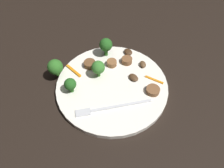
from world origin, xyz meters
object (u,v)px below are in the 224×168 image
at_px(sausage_slice_2, 153,90).
at_px(mushroom_1, 143,64).
at_px(broccoli_floret_2, 98,68).
at_px(pepper_strip_1, 74,71).
at_px(sausage_slice_3, 90,64).
at_px(sausage_slice_0, 112,63).
at_px(plate, 112,86).
at_px(broccoli_floret_0, 55,67).
at_px(broccoli_floret_1, 70,85).
at_px(pepper_strip_0, 154,80).
at_px(sausage_slice_1, 127,60).
at_px(fork, 108,108).
at_px(mushroom_2, 128,52).
at_px(broccoli_floret_3, 106,45).
at_px(mushroom_0, 134,77).

xyz_separation_m(sausage_slice_2, mushroom_1, (-0.03, -0.08, -0.00)).
height_order(broccoli_floret_2, sausage_slice_2, broccoli_floret_2).
bearing_deg(sausage_slice_2, pepper_strip_1, -50.50).
bearing_deg(sausage_slice_3, sausage_slice_0, 151.77).
height_order(plate, broccoli_floret_0, broccoli_floret_0).
bearing_deg(sausage_slice_3, broccoli_floret_1, 32.84).
xyz_separation_m(broccoli_floret_2, mushroom_1, (-0.12, 0.03, -0.03)).
bearing_deg(pepper_strip_0, broccoli_floret_0, -36.32).
bearing_deg(broccoli_floret_2, pepper_strip_0, 141.60).
bearing_deg(sausage_slice_3, mushroom_1, 148.37).
bearing_deg(broccoli_floret_2, sausage_slice_0, -163.76).
bearing_deg(pepper_strip_1, sausage_slice_1, 161.02).
relative_size(fork, mushroom_2, 6.29).
height_order(fork, mushroom_2, mushroom_2).
bearing_deg(broccoli_floret_1, pepper_strip_1, -119.51).
height_order(broccoli_floret_0, mushroom_2, broccoli_floret_0).
height_order(pepper_strip_0, pepper_strip_1, pepper_strip_1).
xyz_separation_m(mushroom_1, pepper_strip_1, (0.17, -0.08, -0.00)).
distance_m(broccoli_floret_3, sausage_slice_1, 0.07).
xyz_separation_m(broccoli_floret_0, sausage_slice_1, (-0.18, 0.06, -0.02)).
relative_size(broccoli_floret_3, mushroom_2, 2.04).
relative_size(fork, sausage_slice_2, 5.16).
bearing_deg(broccoli_floret_2, broccoli_floret_0, -33.56).
bearing_deg(broccoli_floret_3, mushroom_0, 96.96).
bearing_deg(pepper_strip_0, sausage_slice_0, -58.36).
distance_m(broccoli_floret_1, mushroom_2, 0.20).
xyz_separation_m(broccoli_floret_3, pepper_strip_1, (0.11, 0.01, -0.03)).
bearing_deg(sausage_slice_1, sausage_slice_2, 88.36).
bearing_deg(mushroom_1, broccoli_floret_3, -55.08).
bearing_deg(pepper_strip_0, mushroom_1, -96.02).
relative_size(sausage_slice_2, sausage_slice_3, 1.06).
distance_m(plate, sausage_slice_3, 0.09).
bearing_deg(mushroom_2, sausage_slice_3, -6.69).
height_order(broccoli_floret_2, sausage_slice_3, broccoli_floret_2).
distance_m(broccoli_floret_1, broccoli_floret_2, 0.08).
height_order(fork, sausage_slice_1, sausage_slice_1).
bearing_deg(broccoli_floret_3, sausage_slice_1, 120.44).
xyz_separation_m(fork, broccoli_floret_2, (-0.03, -0.10, 0.03)).
height_order(broccoli_floret_3, mushroom_1, broccoli_floret_3).
distance_m(sausage_slice_0, pepper_strip_0, 0.12).
height_order(sausage_slice_0, sausage_slice_3, same).
bearing_deg(broccoli_floret_0, plate, 135.64).
distance_m(broccoli_floret_1, pepper_strip_1, 0.07).
relative_size(fork, broccoli_floret_1, 4.14).
distance_m(plate, sausage_slice_2, 0.10).
relative_size(broccoli_floret_0, pepper_strip_0, 1.00).
bearing_deg(mushroom_2, broccoli_floret_3, -25.91).
xyz_separation_m(plate, pepper_strip_0, (-0.10, 0.05, 0.01)).
height_order(broccoli_floret_1, sausage_slice_0, broccoli_floret_1).
xyz_separation_m(broccoli_floret_2, sausage_slice_3, (0.00, -0.04, -0.02)).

